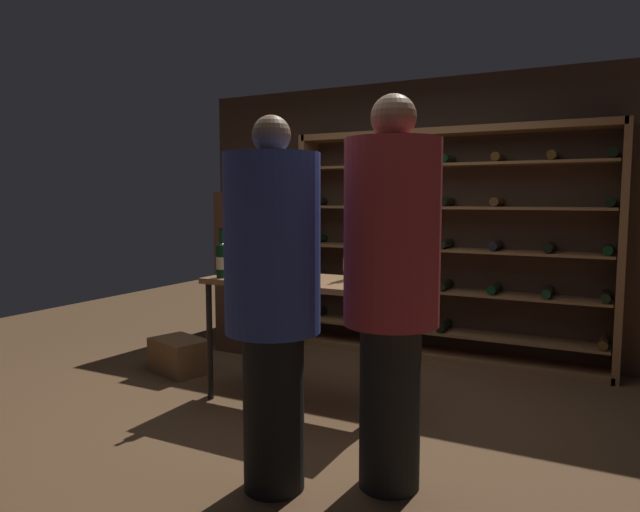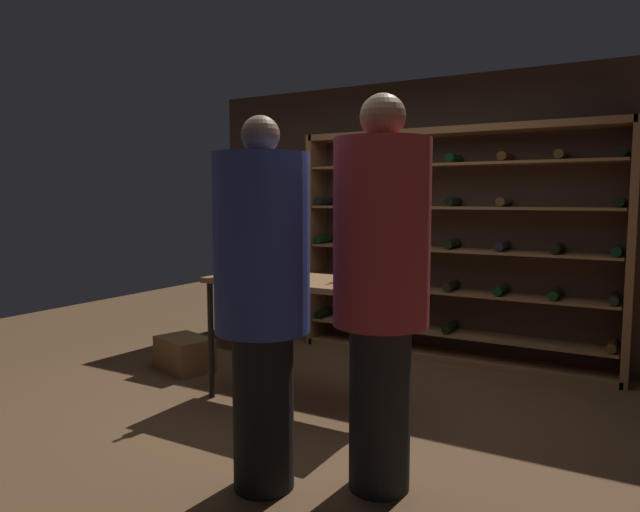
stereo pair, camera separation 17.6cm
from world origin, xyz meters
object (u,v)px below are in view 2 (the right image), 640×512
object	(u,v)px
person_guest_plum_blouse	(381,277)
wine_crate	(184,354)
wine_bottle_red_label	(223,259)
wine_bottle_green_slim	(348,261)
wine_bottle_gold_foil	(261,253)
wine_glass_stemmed_left	(299,262)
person_bystander_red_print	(262,287)
display_cabinet	(251,271)
tasting_table	(301,292)
wine_rack	(453,247)

from	to	relation	value
person_guest_plum_blouse	wine_crate	xyz separation A→B (m)	(-2.28, 1.01, -0.95)
wine_bottle_red_label	wine_bottle_green_slim	size ratio (longest dim) A/B	1.01
wine_bottle_gold_foil	wine_glass_stemmed_left	world-z (taller)	wine_bottle_gold_foil
person_bystander_red_print	wine_bottle_gold_foil	xyz separation A→B (m)	(-1.02, 1.40, 0.01)
person_guest_plum_blouse	display_cabinet	size ratio (longest dim) A/B	1.29
person_guest_plum_blouse	display_cabinet	world-z (taller)	person_guest_plum_blouse
wine_bottle_red_label	wine_glass_stemmed_left	xyz separation A→B (m)	(0.44, 0.35, -0.03)
person_guest_plum_blouse	wine_glass_stemmed_left	size ratio (longest dim) A/B	13.84
person_guest_plum_blouse	wine_bottle_green_slim	xyz separation A→B (m)	(-0.69, 0.99, -0.05)
person_bystander_red_print	wine_glass_stemmed_left	size ratio (longest dim) A/B	13.12
tasting_table	wine_bottle_green_slim	world-z (taller)	wine_bottle_green_slim
wine_rack	person_bystander_red_print	distance (m)	2.77
display_cabinet	wine_glass_stemmed_left	distance (m)	1.44
wine_bottle_gold_foil	wine_rack	bearing A→B (deg)	49.80
person_guest_plum_blouse	wine_glass_stemmed_left	xyz separation A→B (m)	(-1.11, 1.01, -0.08)
display_cabinet	wine_bottle_green_slim	xyz separation A→B (m)	(1.54, -0.91, 0.27)
wine_rack	wine_bottle_green_slim	distance (m)	1.52
wine_bottle_gold_foil	wine_glass_stemmed_left	size ratio (longest dim) A/B	2.69
wine_bottle_green_slim	wine_glass_stemmed_left	bearing A→B (deg)	176.78
wine_bottle_green_slim	wine_rack	bearing A→B (deg)	78.45
wine_rack	wine_bottle_red_label	world-z (taller)	wine_rack
display_cabinet	wine_bottle_gold_foil	xyz separation A→B (m)	(0.69, -0.79, 0.28)
wine_rack	wine_glass_stemmed_left	bearing A→B (deg)	-116.53
person_bystander_red_print	wine_bottle_gold_foil	distance (m)	1.73
person_guest_plum_blouse	tasting_table	bearing A→B (deg)	-161.92
wine_crate	wine_bottle_red_label	world-z (taller)	wine_bottle_red_label
wine_bottle_gold_foil	wine_bottle_green_slim	bearing A→B (deg)	-8.21
tasting_table	wine_crate	size ratio (longest dim) A/B	2.83
display_cabinet	wine_glass_stemmed_left	world-z (taller)	display_cabinet
wine_rack	display_cabinet	world-z (taller)	wine_rack
wine_rack	wine_bottle_red_label	bearing A→B (deg)	-122.90
person_bystander_red_print	wine_bottle_green_slim	bearing A→B (deg)	-161.02
tasting_table	person_guest_plum_blouse	bearing A→B (deg)	-40.90
tasting_table	person_bystander_red_print	distance (m)	1.28
wine_crate	wine_bottle_gold_foil	world-z (taller)	wine_bottle_gold_foil
wine_glass_stemmed_left	person_bystander_red_print	bearing A→B (deg)	-65.47
wine_crate	display_cabinet	size ratio (longest dim) A/B	0.31
wine_rack	person_guest_plum_blouse	size ratio (longest dim) A/B	1.46
wine_bottle_red_label	wine_bottle_green_slim	bearing A→B (deg)	20.57
wine_rack	wine_bottle_green_slim	world-z (taller)	wine_rack
tasting_table	person_guest_plum_blouse	xyz separation A→B (m)	(1.01, -0.87, 0.28)
wine_bottle_gold_foil	wine_crate	bearing A→B (deg)	-172.19
person_guest_plum_blouse	person_bystander_red_print	bearing A→B (deg)	-91.92
person_guest_plum_blouse	wine_bottle_red_label	distance (m)	1.69
wine_rack	display_cabinet	xyz separation A→B (m)	(-1.84, -0.58, -0.28)
person_bystander_red_print	wine_glass_stemmed_left	xyz separation A→B (m)	(-0.59, 1.30, -0.03)
wine_crate	wine_glass_stemmed_left	xyz separation A→B (m)	(1.17, 0.00, 0.87)
person_guest_plum_blouse	wine_glass_stemmed_left	distance (m)	1.51
tasting_table	wine_bottle_gold_foil	size ratio (longest dim) A/B	3.51
tasting_table	person_bystander_red_print	bearing A→B (deg)	-67.23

